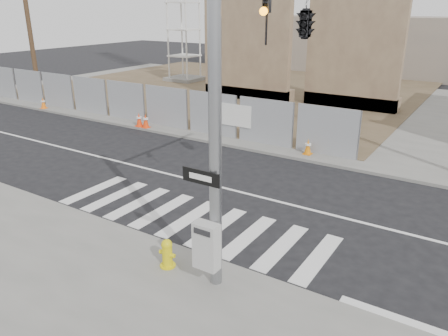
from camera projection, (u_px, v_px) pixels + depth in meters
The scene contains 12 objects.
ground at pixel (233, 190), 14.81m from camera, with size 100.00×100.00×0.00m, color black.
sidewalk_far at pixel (356, 110), 25.84m from camera, with size 50.00×20.00×0.12m, color slate.
signal_pole at pixel (279, 56), 10.27m from camera, with size 0.96×5.87×7.00m.
chain_link_fence at pixel (123, 100), 23.41m from camera, with size 24.60×0.04×2.00m, color gray.
concrete_wall_left at pixel (247, 48), 27.49m from camera, with size 6.00×1.30×8.00m.
concrete_wall_right at pixel (354, 52), 25.00m from camera, with size 5.50×1.30×8.00m.
utility_pole_left at pixel (28, 18), 26.42m from camera, with size 1.60×0.28×10.00m.
fire_hydrant at pixel (167, 253), 10.16m from camera, with size 0.44×0.43×0.71m.
traffic_cone_a at pixel (43, 103), 25.99m from camera, with size 0.41×0.41×0.67m.
traffic_cone_b at pixel (139, 120), 22.10m from camera, with size 0.44×0.44×0.71m.
traffic_cone_c at pixel (146, 121), 21.88m from camera, with size 0.39×0.39×0.71m.
traffic_cone_d at pixel (308, 147), 17.94m from camera, with size 0.34×0.34×0.66m.
Camera 1 is at (7.07, -11.63, 5.88)m, focal length 35.00 mm.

